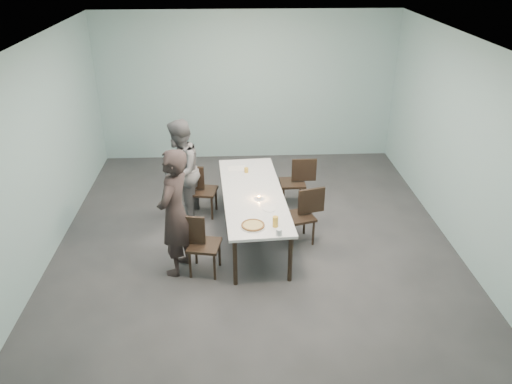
{
  "coord_description": "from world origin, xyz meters",
  "views": [
    {
      "loc": [
        -0.3,
        -6.44,
        4.18
      ],
      "look_at": [
        0.0,
        -0.2,
        1.0
      ],
      "focal_mm": 35.0,
      "sensor_mm": 36.0,
      "label": 1
    }
  ],
  "objects_px": {
    "side_plate": "(269,209)",
    "beer_glass": "(275,222)",
    "chair_far_left": "(199,187)",
    "chair_near_right": "(304,212)",
    "pizza": "(253,225)",
    "water_tumbler": "(279,232)",
    "chair_far_right": "(297,179)",
    "diner_near": "(175,213)",
    "table": "(253,196)",
    "tealight": "(259,198)",
    "diner_far": "(180,171)",
    "amber_tumbler": "(246,170)",
    "chair_near_left": "(198,240)"
  },
  "relations": [
    {
      "from": "chair_near_right",
      "to": "water_tumbler",
      "type": "height_order",
      "value": "chair_near_right"
    },
    {
      "from": "chair_near_left",
      "to": "beer_glass",
      "type": "distance_m",
      "value": 1.1
    },
    {
      "from": "diner_far",
      "to": "diner_near",
      "type": "bearing_deg",
      "value": 12.97
    },
    {
      "from": "beer_glass",
      "to": "water_tumbler",
      "type": "height_order",
      "value": "beer_glass"
    },
    {
      "from": "table",
      "to": "water_tumbler",
      "type": "distance_m",
      "value": 1.26
    },
    {
      "from": "diner_far",
      "to": "amber_tumbler",
      "type": "distance_m",
      "value": 1.07
    },
    {
      "from": "water_tumbler",
      "to": "amber_tumbler",
      "type": "bearing_deg",
      "value": 100.43
    },
    {
      "from": "diner_near",
      "to": "beer_glass",
      "type": "height_order",
      "value": "diner_near"
    },
    {
      "from": "tealight",
      "to": "table",
      "type": "bearing_deg",
      "value": 112.15
    },
    {
      "from": "tealight",
      "to": "amber_tumbler",
      "type": "relative_size",
      "value": 0.7
    },
    {
      "from": "diner_far",
      "to": "amber_tumbler",
      "type": "relative_size",
      "value": 21.07
    },
    {
      "from": "water_tumbler",
      "to": "chair_far_right",
      "type": "bearing_deg",
      "value": 76.71
    },
    {
      "from": "pizza",
      "to": "water_tumbler",
      "type": "xyz_separation_m",
      "value": [
        0.33,
        -0.23,
        0.03
      ]
    },
    {
      "from": "table",
      "to": "tealight",
      "type": "xyz_separation_m",
      "value": [
        0.08,
        -0.2,
        0.08
      ]
    },
    {
      "from": "beer_glass",
      "to": "chair_near_right",
      "type": "bearing_deg",
      "value": 58.31
    },
    {
      "from": "table",
      "to": "tealight",
      "type": "distance_m",
      "value": 0.23
    },
    {
      "from": "chair_far_left",
      "to": "pizza",
      "type": "distance_m",
      "value": 1.94
    },
    {
      "from": "amber_tumbler",
      "to": "water_tumbler",
      "type": "bearing_deg",
      "value": -79.57
    },
    {
      "from": "chair_far_right",
      "to": "diner_near",
      "type": "distance_m",
      "value": 2.65
    },
    {
      "from": "chair_near_left",
      "to": "chair_far_left",
      "type": "relative_size",
      "value": 1.0
    },
    {
      "from": "chair_far_left",
      "to": "chair_near_right",
      "type": "xyz_separation_m",
      "value": [
        1.64,
        -0.92,
        0.0
      ]
    },
    {
      "from": "table",
      "to": "chair_far_right",
      "type": "bearing_deg",
      "value": 50.3
    },
    {
      "from": "table",
      "to": "diner_near",
      "type": "height_order",
      "value": "diner_near"
    },
    {
      "from": "chair_near_left",
      "to": "pizza",
      "type": "relative_size",
      "value": 2.56
    },
    {
      "from": "chair_near_right",
      "to": "diner_near",
      "type": "xyz_separation_m",
      "value": [
        -1.85,
        -0.67,
        0.41
      ]
    },
    {
      "from": "side_plate",
      "to": "beer_glass",
      "type": "bearing_deg",
      "value": -84.77
    },
    {
      "from": "water_tumbler",
      "to": "table",
      "type": "bearing_deg",
      "value": 103.17
    },
    {
      "from": "pizza",
      "to": "beer_glass",
      "type": "distance_m",
      "value": 0.3
    },
    {
      "from": "chair_far_right",
      "to": "side_plate",
      "type": "relative_size",
      "value": 4.83
    },
    {
      "from": "chair_near_right",
      "to": "beer_glass",
      "type": "distance_m",
      "value": 1.02
    },
    {
      "from": "tealight",
      "to": "chair_far_left",
      "type": "bearing_deg",
      "value": 135.25
    },
    {
      "from": "chair_near_right",
      "to": "amber_tumbler",
      "type": "xyz_separation_m",
      "value": [
        -0.84,
        0.93,
        0.29
      ]
    },
    {
      "from": "diner_near",
      "to": "table",
      "type": "bearing_deg",
      "value": 146.46
    },
    {
      "from": "tealight",
      "to": "beer_glass",
      "type": "bearing_deg",
      "value": -77.75
    },
    {
      "from": "pizza",
      "to": "side_plate",
      "type": "distance_m",
      "value": 0.53
    },
    {
      "from": "chair_far_left",
      "to": "tealight",
      "type": "distance_m",
      "value": 1.37
    },
    {
      "from": "diner_far",
      "to": "beer_glass",
      "type": "relative_size",
      "value": 11.24
    },
    {
      "from": "chair_far_right",
      "to": "tealight",
      "type": "relative_size",
      "value": 15.54
    },
    {
      "from": "amber_tumbler",
      "to": "diner_near",
      "type": "bearing_deg",
      "value": -122.14
    },
    {
      "from": "beer_glass",
      "to": "amber_tumbler",
      "type": "relative_size",
      "value": 1.88
    },
    {
      "from": "chair_far_right",
      "to": "diner_far",
      "type": "xyz_separation_m",
      "value": [
        -1.95,
        -0.31,
        0.34
      ]
    },
    {
      "from": "table",
      "to": "beer_glass",
      "type": "relative_size",
      "value": 17.69
    },
    {
      "from": "chair_far_right",
      "to": "beer_glass",
      "type": "relative_size",
      "value": 5.8
    },
    {
      "from": "chair_near_right",
      "to": "beer_glass",
      "type": "relative_size",
      "value": 5.8
    },
    {
      "from": "water_tumbler",
      "to": "diner_far",
      "type": "bearing_deg",
      "value": 127.24
    },
    {
      "from": "chair_far_right",
      "to": "diner_near",
      "type": "relative_size",
      "value": 0.48
    },
    {
      "from": "side_plate",
      "to": "beer_glass",
      "type": "distance_m",
      "value": 0.49
    },
    {
      "from": "diner_near",
      "to": "diner_far",
      "type": "relative_size",
      "value": 1.08
    },
    {
      "from": "chair_far_left",
      "to": "pizza",
      "type": "height_order",
      "value": "chair_far_left"
    },
    {
      "from": "chair_far_left",
      "to": "diner_far",
      "type": "bearing_deg",
      "value": -152.46
    }
  ]
}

